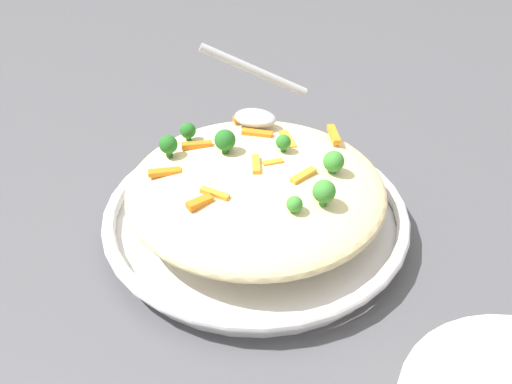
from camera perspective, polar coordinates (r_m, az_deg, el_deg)
name	(u,v)px	position (r m, az deg, el deg)	size (l,w,h in m)	color
ground_plane	(256,228)	(0.68, 0.00, -3.79)	(2.40, 2.40, 0.00)	#4C4C51
serving_bowl	(256,216)	(0.67, 0.00, -2.51)	(0.37, 0.37, 0.04)	silver
pasta_mound	(256,188)	(0.64, 0.00, 0.44)	(0.31, 0.31, 0.06)	beige
carrot_piece_0	(197,145)	(0.67, -6.22, 4.91)	(0.04, 0.01, 0.01)	orange
carrot_piece_1	(255,163)	(0.63, -0.11, 3.11)	(0.03, 0.01, 0.01)	orange
carrot_piece_2	(303,176)	(0.61, 4.96, 1.70)	(0.04, 0.01, 0.01)	orange
carrot_piece_3	(247,118)	(0.73, -0.97, 7.81)	(0.04, 0.01, 0.01)	orange
carrot_piece_4	(273,163)	(0.63, 1.77, 3.07)	(0.02, 0.01, 0.01)	orange
carrot_piece_5	(200,202)	(0.58, -5.92, -1.09)	(0.03, 0.01, 0.01)	orange
carrot_piece_6	(334,134)	(0.70, 8.15, 5.99)	(0.04, 0.01, 0.01)	orange
carrot_piece_7	(165,172)	(0.63, -9.56, 2.09)	(0.04, 0.01, 0.01)	orange
carrot_piece_8	(257,133)	(0.69, 0.12, 6.17)	(0.04, 0.01, 0.01)	orange
carrot_piece_9	(215,194)	(0.59, -4.35, -0.18)	(0.03, 0.01, 0.01)	orange
carrot_piece_10	(288,140)	(0.68, 3.37, 5.46)	(0.04, 0.01, 0.01)	orange
broccoli_floret_0	(283,142)	(0.65, 2.89, 5.23)	(0.02, 0.02, 0.02)	#296820
broccoli_floret_1	(324,192)	(0.57, 7.15, 0.03)	(0.02, 0.02, 0.03)	#377928
broccoli_floret_2	(168,145)	(0.66, -9.18, 4.91)	(0.02, 0.02, 0.03)	#205B1C
broccoli_floret_3	(295,204)	(0.56, 4.06, -1.30)	(0.02, 0.02, 0.02)	#377928
broccoli_floret_4	(334,162)	(0.63, 8.14, 3.17)	(0.02, 0.02, 0.03)	#377928
broccoli_floret_5	(225,140)	(0.65, -3.27, 5.42)	(0.03, 0.03, 0.03)	#205B1C
broccoli_floret_6	(188,131)	(0.69, -7.15, 6.39)	(0.02, 0.02, 0.02)	#205B1C
serving_spoon	(255,100)	(0.73, -0.11, 9.62)	(0.14, 0.12, 0.08)	#B7B7BC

